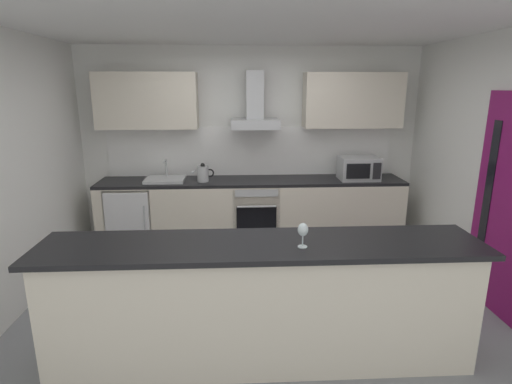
{
  "coord_description": "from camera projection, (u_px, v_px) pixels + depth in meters",
  "views": [
    {
      "loc": [
        -0.22,
        -3.55,
        2.08
      ],
      "look_at": [
        -0.01,
        0.39,
        1.05
      ],
      "focal_mm": 28.24,
      "sensor_mm": 36.0,
      "label": 1
    }
  ],
  "objects": [
    {
      "name": "side_door",
      "position": [
        505.0,
        206.0,
        3.66
      ],
      "size": [
        0.08,
        0.85,
        2.05
      ],
      "color": "#7A1456",
      "rests_on": "ground"
    },
    {
      "name": "ground",
      "position": [
        259.0,
        306.0,
        3.97
      ],
      "size": [
        5.51,
        4.83,
        0.02
      ],
      "primitive_type": "cube",
      "color": "gray"
    },
    {
      "name": "upper_cabinets",
      "position": [
        251.0,
        101.0,
        5.16
      ],
      "size": [
        3.92,
        0.32,
        0.7
      ],
      "color": "beige"
    },
    {
      "name": "range_hood",
      "position": [
        255.0,
        110.0,
        5.15
      ],
      "size": [
        0.62,
        0.45,
        0.72
      ],
      "color": "#B7BABC"
    },
    {
      "name": "ceiling",
      "position": [
        260.0,
        20.0,
        3.3
      ],
      "size": [
        5.51,
        4.83,
        0.02
      ],
      "primitive_type": "cube",
      "color": "white"
    },
    {
      "name": "backsplash_tile",
      "position": [
        251.0,
        151.0,
        5.49
      ],
      "size": [
        3.83,
        0.02,
        0.66
      ],
      "primitive_type": "cube",
      "color": "white"
    },
    {
      "name": "wall_back",
      "position": [
        251.0,
        145.0,
        5.54
      ],
      "size": [
        5.51,
        0.12,
        2.6
      ],
      "primitive_type": "cube",
      "color": "white",
      "rests_on": "ground"
    },
    {
      "name": "oven",
      "position": [
        255.0,
        212.0,
        5.36
      ],
      "size": [
        0.6,
        0.62,
        0.8
      ],
      "color": "slate",
      "rests_on": "ground"
    },
    {
      "name": "wall_right",
      "position": [
        507.0,
        173.0,
        3.75
      ],
      "size": [
        0.12,
        4.83,
        2.6
      ],
      "primitive_type": "cube",
      "color": "white",
      "rests_on": "ground"
    },
    {
      "name": "counter_island",
      "position": [
        261.0,
        303.0,
        3.04
      ],
      "size": [
        3.25,
        0.64,
        0.98
      ],
      "color": "beige",
      "rests_on": "ground"
    },
    {
      "name": "refrigerator",
      "position": [
        133.0,
        217.0,
        5.29
      ],
      "size": [
        0.58,
        0.6,
        0.85
      ],
      "color": "white",
      "rests_on": "ground"
    },
    {
      "name": "sink",
      "position": [
        165.0,
        179.0,
        5.2
      ],
      "size": [
        0.5,
        0.4,
        0.26
      ],
      "color": "silver",
      "rests_on": "counter_back"
    },
    {
      "name": "kettle",
      "position": [
        203.0,
        173.0,
        5.16
      ],
      "size": [
        0.29,
        0.15,
        0.24
      ],
      "color": "#B7BABC",
      "rests_on": "counter_back"
    },
    {
      "name": "microwave",
      "position": [
        359.0,
        168.0,
        5.26
      ],
      "size": [
        0.5,
        0.38,
        0.3
      ],
      "color": "#B7BABC",
      "rests_on": "counter_back"
    },
    {
      "name": "wine_glass",
      "position": [
        303.0,
        231.0,
        2.82
      ],
      "size": [
        0.08,
        0.08,
        0.18
      ],
      "color": "silver",
      "rests_on": "counter_island"
    },
    {
      "name": "counter_back",
      "position": [
        252.0,
        212.0,
        5.39
      ],
      "size": [
        3.97,
        0.6,
        0.9
      ],
      "color": "beige",
      "rests_on": "ground"
    }
  ]
}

